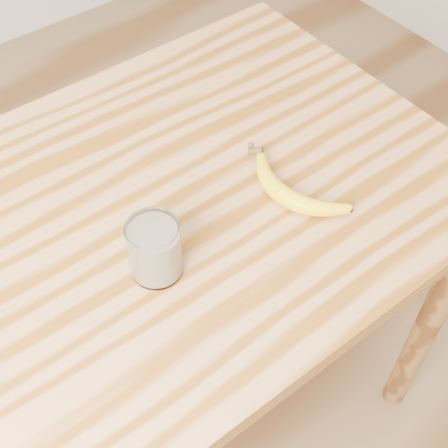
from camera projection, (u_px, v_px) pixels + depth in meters
table at (153, 256)px, 1.20m from camera, size 1.20×0.80×0.90m
smoothie_glass at (155, 250)px, 0.98m from camera, size 0.09×0.09×0.11m
banana at (286, 197)px, 1.10m from camera, size 0.16×0.30×0.04m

